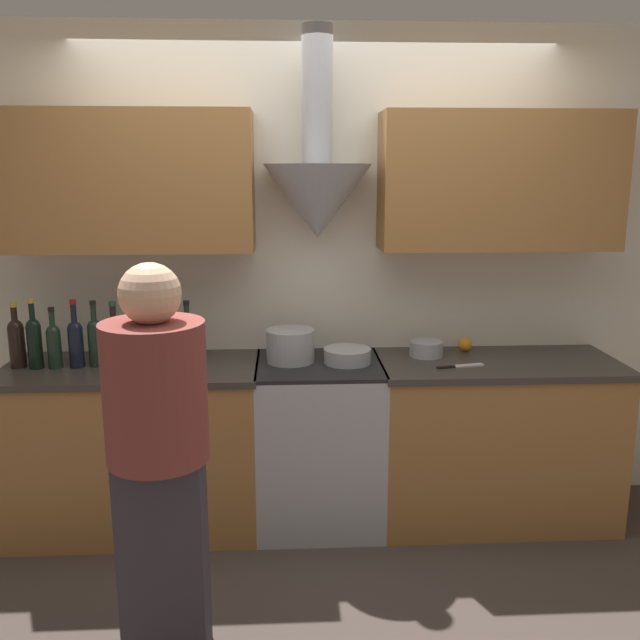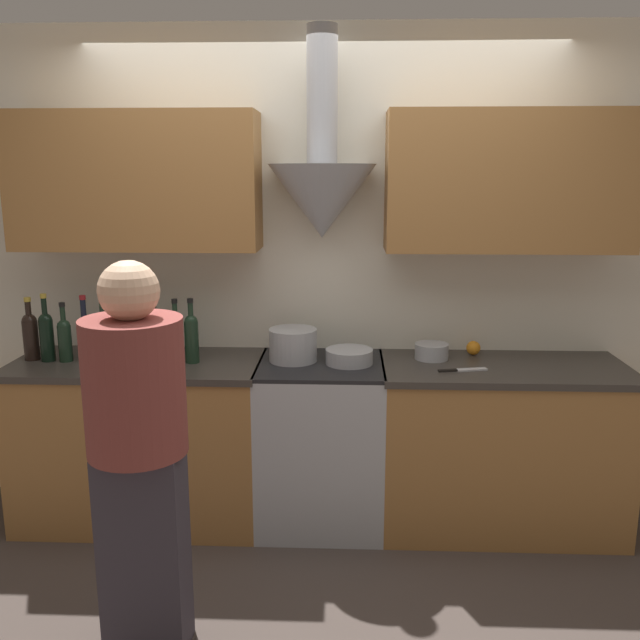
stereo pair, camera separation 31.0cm
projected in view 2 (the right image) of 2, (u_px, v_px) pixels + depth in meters
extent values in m
plane|color=#423833|center=(318.00, 550.00, 3.38)|extent=(12.00, 12.00, 0.00)
cube|color=silver|center=(323.00, 273.00, 3.73)|extent=(8.40, 0.06, 2.60)
cone|color=#A8AAAF|center=(322.00, 201.00, 3.47)|extent=(0.55, 0.55, 0.37)
cylinder|color=#A8AAAF|center=(322.00, 95.00, 3.36)|extent=(0.16, 0.16, 0.66)
cube|color=#9E6B38|center=(136.00, 181.00, 3.49)|extent=(1.27, 0.32, 0.70)
cube|color=#9E6B38|center=(509.00, 182.00, 3.41)|extent=(1.23, 0.32, 0.70)
cube|color=#9E6B38|center=(142.00, 443.00, 3.64)|extent=(1.27, 0.60, 0.85)
cube|color=#38332D|center=(137.00, 364.00, 3.54)|extent=(1.30, 0.62, 0.03)
cube|color=#9E6B38|center=(500.00, 449.00, 3.56)|extent=(1.23, 0.60, 0.85)
cube|color=#38332D|center=(505.00, 368.00, 3.46)|extent=(1.26, 0.62, 0.03)
cube|color=#A8AAAF|center=(321.00, 445.00, 3.60)|extent=(0.65, 0.60, 0.86)
cube|color=black|center=(318.00, 475.00, 3.32)|extent=(0.46, 0.01, 0.39)
cube|color=black|center=(321.00, 365.00, 3.50)|extent=(0.65, 0.60, 0.02)
cube|color=#A8AAAF|center=(323.00, 362.00, 3.78)|extent=(0.65, 0.06, 0.10)
cylinder|color=black|center=(31.00, 340.00, 3.54)|extent=(0.08, 0.08, 0.21)
sphere|color=black|center=(29.00, 321.00, 3.52)|extent=(0.08, 0.08, 0.08)
cylinder|color=black|center=(28.00, 310.00, 3.51)|extent=(0.03, 0.03, 0.09)
cylinder|color=gold|center=(27.00, 299.00, 3.50)|extent=(0.03, 0.03, 0.02)
cylinder|color=black|center=(47.00, 340.00, 3.52)|extent=(0.07, 0.07, 0.22)
sphere|color=black|center=(45.00, 320.00, 3.50)|extent=(0.07, 0.07, 0.07)
cylinder|color=black|center=(44.00, 307.00, 3.48)|extent=(0.03, 0.03, 0.10)
cylinder|color=gold|center=(43.00, 296.00, 3.47)|extent=(0.03, 0.03, 0.02)
cylinder|color=black|center=(65.00, 344.00, 3.52)|extent=(0.07, 0.07, 0.19)
sphere|color=black|center=(64.00, 326.00, 3.50)|extent=(0.07, 0.07, 0.07)
cylinder|color=black|center=(63.00, 315.00, 3.48)|extent=(0.03, 0.03, 0.09)
cylinder|color=black|center=(62.00, 305.00, 3.47)|extent=(0.03, 0.03, 0.02)
cylinder|color=black|center=(86.00, 342.00, 3.52)|extent=(0.07, 0.07, 0.20)
sphere|color=black|center=(84.00, 323.00, 3.50)|extent=(0.07, 0.07, 0.07)
cylinder|color=black|center=(83.00, 310.00, 3.49)|extent=(0.03, 0.03, 0.11)
cylinder|color=maroon|center=(82.00, 297.00, 3.47)|extent=(0.03, 0.03, 0.02)
cylinder|color=black|center=(104.00, 341.00, 3.53)|extent=(0.07, 0.07, 0.21)
sphere|color=black|center=(103.00, 322.00, 3.51)|extent=(0.07, 0.07, 0.07)
cylinder|color=black|center=(102.00, 310.00, 3.50)|extent=(0.03, 0.03, 0.09)
cylinder|color=black|center=(101.00, 299.00, 3.48)|extent=(0.03, 0.03, 0.02)
cylinder|color=black|center=(122.00, 342.00, 3.53)|extent=(0.08, 0.08, 0.20)
sphere|color=black|center=(121.00, 323.00, 3.50)|extent=(0.08, 0.08, 0.08)
cylinder|color=black|center=(120.00, 311.00, 3.49)|extent=(0.03, 0.03, 0.09)
cylinder|color=#234C33|center=(120.00, 300.00, 3.48)|extent=(0.03, 0.03, 0.02)
cylinder|color=black|center=(139.00, 342.00, 3.51)|extent=(0.07, 0.07, 0.20)
sphere|color=black|center=(138.00, 323.00, 3.49)|extent=(0.07, 0.07, 0.07)
cylinder|color=black|center=(137.00, 311.00, 3.48)|extent=(0.03, 0.03, 0.09)
cylinder|color=black|center=(137.00, 300.00, 3.46)|extent=(0.03, 0.03, 0.02)
cylinder|color=black|center=(155.00, 343.00, 3.50)|extent=(0.08, 0.08, 0.20)
sphere|color=black|center=(154.00, 324.00, 3.48)|extent=(0.07, 0.07, 0.07)
cylinder|color=black|center=(154.00, 312.00, 3.47)|extent=(0.03, 0.03, 0.09)
cylinder|color=black|center=(153.00, 301.00, 3.45)|extent=(0.03, 0.03, 0.02)
cylinder|color=black|center=(176.00, 342.00, 3.52)|extent=(0.07, 0.07, 0.20)
sphere|color=black|center=(175.00, 323.00, 3.49)|extent=(0.07, 0.07, 0.07)
cylinder|color=black|center=(175.00, 312.00, 3.48)|extent=(0.03, 0.03, 0.09)
cylinder|color=black|center=(174.00, 301.00, 3.47)|extent=(0.03, 0.03, 0.02)
cylinder|color=black|center=(192.00, 342.00, 3.49)|extent=(0.07, 0.07, 0.22)
sphere|color=black|center=(191.00, 322.00, 3.46)|extent=(0.07, 0.07, 0.07)
cylinder|color=black|center=(191.00, 311.00, 3.45)|extent=(0.03, 0.03, 0.08)
cylinder|color=black|center=(190.00, 301.00, 3.44)|extent=(0.03, 0.03, 0.02)
cylinder|color=#A8AAAF|center=(293.00, 345.00, 3.52)|extent=(0.25, 0.25, 0.17)
cylinder|color=#A8AAAF|center=(349.00, 356.00, 3.48)|extent=(0.24, 0.24, 0.08)
sphere|color=orange|center=(473.00, 348.00, 3.65)|extent=(0.08, 0.08, 0.08)
cylinder|color=#A8AAAF|center=(432.00, 351.00, 3.57)|extent=(0.18, 0.18, 0.08)
cube|color=silver|center=(472.00, 370.00, 3.37)|extent=(0.16, 0.07, 0.01)
cube|color=black|center=(448.00, 371.00, 3.35)|extent=(0.10, 0.04, 0.01)
cube|color=#38333D|center=(145.00, 552.00, 2.61)|extent=(0.31, 0.20, 0.83)
cylinder|color=brown|center=(135.00, 387.00, 2.46)|extent=(0.37, 0.37, 0.51)
sphere|color=#E0B28E|center=(129.00, 291.00, 2.39)|extent=(0.22, 0.22, 0.22)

